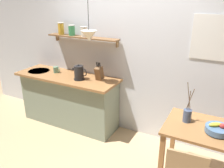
{
  "coord_description": "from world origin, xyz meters",
  "views": [
    {
      "loc": [
        1.41,
        -2.62,
        2.22
      ],
      "look_at": [
        -0.1,
        0.25,
        0.95
      ],
      "focal_mm": 37.0,
      "sensor_mm": 36.0,
      "label": 1
    }
  ],
  "objects_px": {
    "twig_vase": "(187,115)",
    "knife_block": "(99,73)",
    "dining_table": "(202,138)",
    "fruit_bowl": "(218,129)",
    "coffee_mug_by_sink": "(56,70)",
    "electric_kettle": "(79,73)",
    "pendant_lamp": "(89,36)"
  },
  "relations": [
    {
      "from": "twig_vase",
      "to": "knife_block",
      "type": "distance_m",
      "value": 1.54
    },
    {
      "from": "dining_table",
      "to": "knife_block",
      "type": "relative_size",
      "value": 2.84
    },
    {
      "from": "dining_table",
      "to": "knife_block",
      "type": "xyz_separation_m",
      "value": [
        -1.67,
        0.46,
        0.41
      ]
    },
    {
      "from": "knife_block",
      "to": "fruit_bowl",
      "type": "bearing_deg",
      "value": -15.69
    },
    {
      "from": "coffee_mug_by_sink",
      "to": "electric_kettle",
      "type": "bearing_deg",
      "value": -10.01
    },
    {
      "from": "twig_vase",
      "to": "electric_kettle",
      "type": "bearing_deg",
      "value": 170.64
    },
    {
      "from": "knife_block",
      "to": "dining_table",
      "type": "bearing_deg",
      "value": -15.46
    },
    {
      "from": "coffee_mug_by_sink",
      "to": "pendant_lamp",
      "type": "bearing_deg",
      "value": -10.55
    },
    {
      "from": "knife_block",
      "to": "pendant_lamp",
      "type": "relative_size",
      "value": 0.5
    },
    {
      "from": "twig_vase",
      "to": "knife_block",
      "type": "relative_size",
      "value": 1.68
    },
    {
      "from": "pendant_lamp",
      "to": "electric_kettle",
      "type": "bearing_deg",
      "value": 168.24
    },
    {
      "from": "knife_block",
      "to": "pendant_lamp",
      "type": "xyz_separation_m",
      "value": [
        -0.05,
        -0.18,
        0.62
      ]
    },
    {
      "from": "dining_table",
      "to": "coffee_mug_by_sink",
      "type": "height_order",
      "value": "coffee_mug_by_sink"
    },
    {
      "from": "coffee_mug_by_sink",
      "to": "pendant_lamp",
      "type": "distance_m",
      "value": 1.07
    },
    {
      "from": "dining_table",
      "to": "knife_block",
      "type": "bearing_deg",
      "value": 164.54
    },
    {
      "from": "electric_kettle",
      "to": "knife_block",
      "type": "distance_m",
      "value": 0.33
    },
    {
      "from": "electric_kettle",
      "to": "coffee_mug_by_sink",
      "type": "xyz_separation_m",
      "value": [
        -0.56,
        0.1,
        -0.06
      ]
    },
    {
      "from": "coffee_mug_by_sink",
      "to": "pendant_lamp",
      "type": "height_order",
      "value": "pendant_lamp"
    },
    {
      "from": "knife_block",
      "to": "pendant_lamp",
      "type": "bearing_deg",
      "value": -106.48
    },
    {
      "from": "twig_vase",
      "to": "fruit_bowl",
      "type": "bearing_deg",
      "value": -15.31
    },
    {
      "from": "twig_vase",
      "to": "pendant_lamp",
      "type": "distance_m",
      "value": 1.73
    },
    {
      "from": "twig_vase",
      "to": "pendant_lamp",
      "type": "bearing_deg",
      "value": 171.04
    },
    {
      "from": "fruit_bowl",
      "to": "knife_block",
      "type": "distance_m",
      "value": 1.9
    },
    {
      "from": "dining_table",
      "to": "fruit_bowl",
      "type": "bearing_deg",
      "value": -18.17
    },
    {
      "from": "dining_table",
      "to": "electric_kettle",
      "type": "bearing_deg",
      "value": 170.25
    },
    {
      "from": "pendant_lamp",
      "to": "dining_table",
      "type": "bearing_deg",
      "value": -9.45
    },
    {
      "from": "dining_table",
      "to": "pendant_lamp",
      "type": "bearing_deg",
      "value": 170.55
    },
    {
      "from": "twig_vase",
      "to": "coffee_mug_by_sink",
      "type": "bearing_deg",
      "value": 170.48
    },
    {
      "from": "knife_block",
      "to": "electric_kettle",
      "type": "bearing_deg",
      "value": -157.78
    },
    {
      "from": "fruit_bowl",
      "to": "pendant_lamp",
      "type": "distance_m",
      "value": 2.08
    },
    {
      "from": "electric_kettle",
      "to": "knife_block",
      "type": "bearing_deg",
      "value": 22.22
    },
    {
      "from": "pendant_lamp",
      "to": "coffee_mug_by_sink",
      "type": "bearing_deg",
      "value": 169.45
    }
  ]
}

